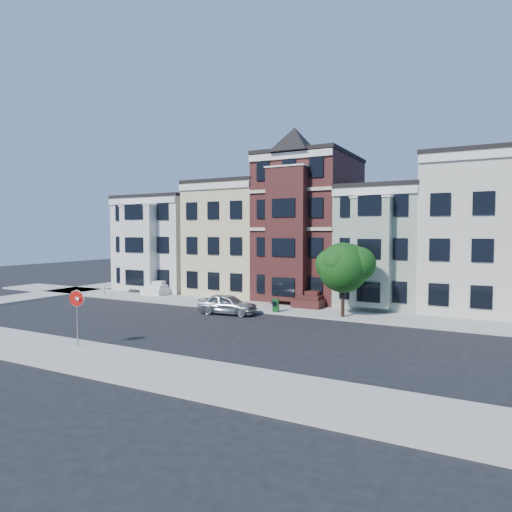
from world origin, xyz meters
The scene contains 13 objects.
ground centered at (0.00, 0.00, 0.00)m, with size 120.00×120.00×0.00m, color black.
far_sidewalk centered at (0.00, 8.00, 0.07)m, with size 60.00×4.00×0.15m, color #9E9B93.
near_sidewalk centered at (0.00, -8.00, 0.07)m, with size 60.00×4.00×0.15m, color #9E9B93.
house_white centered at (-15.00, 14.50, 4.50)m, with size 8.00×9.00×9.00m, color silver.
house_yellow centered at (-7.00, 14.50, 5.00)m, with size 7.00×9.00×10.00m, color #CCBC8D.
house_brown centered at (0.00, 14.50, 6.00)m, with size 7.00×9.00×12.00m, color #3C1715.
house_green centered at (6.50, 14.50, 4.50)m, with size 6.00×9.00×9.00m, color #8F9E87.
house_cream centered at (13.50, 14.50, 5.50)m, with size 8.00×9.00×11.00m, color beige.
street_tree centered at (5.38, 6.71, 3.20)m, with size 5.24×5.24×6.09m, color #175412, non-canonical shape.
parked_car centered at (-2.28, 4.58, 0.71)m, with size 1.69×4.20×1.43m, color #AFB2B8.
newspaper_box centered at (0.65, 6.30, 0.60)m, with size 0.41×0.36×0.91m, color #134F1A.
fire_hydrant centered at (-17.00, 7.16, 0.46)m, with size 0.22×0.22×0.62m, color beige.
stop_sign centered at (-3.84, -6.96, 1.72)m, with size 0.86×0.12×3.13m, color #AB100C, non-canonical shape.
Camera 1 is at (14.46, -22.44, 5.76)m, focal length 32.00 mm.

